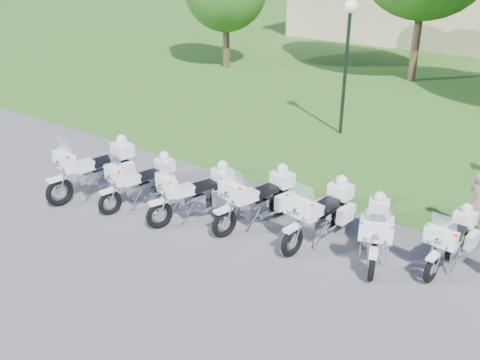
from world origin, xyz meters
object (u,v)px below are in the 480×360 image
Objects in this scene: lamp_post at (348,35)px; motorcycle_2 at (196,192)px; motorcycle_1 at (142,181)px; motorcycle_3 at (258,197)px; motorcycle_6 at (451,239)px; motorcycle_0 at (97,167)px; motorcycle_5 at (376,231)px; motorcycle_4 at (321,212)px; bystander_a at (477,204)px.

motorcycle_2 is at bearing -91.74° from lamp_post.
motorcycle_1 is 0.93× the size of motorcycle_3.
motorcycle_1 is 8.51m from lamp_post.
motorcycle_3 is 1.13× the size of motorcycle_6.
motorcycle_5 is (7.27, 1.32, -0.12)m from motorcycle_0.
motorcycle_3 is at bearing 17.84° from motorcycle_6.
motorcycle_4 is at bearing 19.82° from motorcycle_6.
motorcycle_4 is 2.78m from motorcycle_6.
motorcycle_3 is 4.33m from motorcycle_6.
motorcycle_1 reaches higher than motorcycle_5.
motorcycle_3 reaches higher than motorcycle_5.
motorcycle_1 is at bearing 19.51° from motorcycle_6.
lamp_post reaches higher than motorcycle_3.
motorcycle_0 is 1.23× the size of motorcycle_5.
bystander_a is (5.53, -4.63, -2.56)m from lamp_post.
motorcycle_6 is 1.31× the size of bystander_a.
bystander_a is at bearing -87.93° from motorcycle_6.
motorcycle_3 is (4.43, 1.08, -0.05)m from motorcycle_0.
motorcycle_5 reaches higher than motorcycle_6.
motorcycle_2 is at bearing 20.97° from motorcycle_6.
motorcycle_0 is at bearing 19.01° from motorcycle_6.
motorcycle_3 is 4.98m from bystander_a.
motorcycle_2 is 5.84m from motorcycle_6.
motorcycle_1 is 0.98× the size of motorcycle_2.
motorcycle_0 is 1.14× the size of motorcycle_2.
bystander_a is at bearing -146.60° from motorcycle_0.
motorcycle_5 is (4.25, 0.85, -0.06)m from motorcycle_2.
motorcycle_3 is at bearing 66.62° from bystander_a.
bystander_a is (5.77, 3.00, 0.13)m from motorcycle_2.
motorcycle_2 is 0.95× the size of motorcycle_3.
motorcycle_4 is (5.97, 1.29, -0.06)m from motorcycle_0.
lamp_post is at bearing -42.24° from motorcycle_6.
motorcycle_0 is 3.06m from motorcycle_2.
motorcycle_0 is at bearing -111.90° from lamp_post.
motorcycle_3 is at bearing -151.14° from motorcycle_1.
motorcycle_0 is at bearing 30.66° from motorcycle_2.
motorcycle_6 is at bearing -158.28° from motorcycle_4.
motorcycle_3 is at bearing 16.20° from motorcycle_4.
motorcycle_5 is 1.32× the size of bystander_a.
motorcycle_5 is at bearing -157.85° from motorcycle_0.
bystander_a is at bearing -144.19° from motorcycle_5.
lamp_post is at bearing -64.79° from motorcycle_3.
motorcycle_1 is at bearing -103.22° from lamp_post.
motorcycle_2 is at bearing -159.27° from motorcycle_0.
motorcycle_1 is 1.39× the size of bystander_a.
motorcycle_3 is (1.40, 0.61, 0.01)m from motorcycle_2.
motorcycle_0 is 8.89m from motorcycle_6.
motorcycle_1 is 0.92× the size of motorcycle_4.
lamp_post is at bearing -1.98° from bystander_a.
motorcycle_3 is 1.56m from motorcycle_4.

